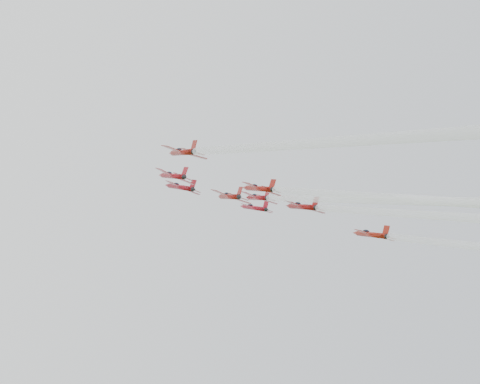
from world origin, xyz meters
TOP-DOWN VIEW (x-y plane):
  - jet_lead at (-2.58, 24.25)m, footprint 10.34×13.19m
  - jet_row2_left at (-11.86, 11.38)m, footprint 9.97×12.73m
  - jet_row2_center at (2.33, 9.68)m, footprint 10.36×13.22m
  - jet_row2_right at (11.35, 12.14)m, footprint 8.86×11.31m
  - jet_center at (0.99, -38.87)m, footprint 8.67×81.32m
  - jet_rear_farleft at (-25.79, -52.79)m, footprint 8.51×79.78m
  - jet_rear_left at (-6.18, -48.76)m, footprint 8.64×81.02m

SIDE VIEW (x-z plane):
  - jet_rear_farleft at x=-25.79m, z-range 95.89..144.39m
  - jet_rear_left at x=-6.18m, z-range 97.94..147.19m
  - jet_center at x=0.99m, z-range 103.78..153.21m
  - jet_row2_center at x=2.33m, z-range 153.44..161.98m
  - jet_row2_left at x=-11.86m, z-range 154.62..162.84m
  - jet_row2_right at x=11.35m, z-range 155.52..162.83m
  - jet_lead at x=-2.58m, z-range 162.20..170.72m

